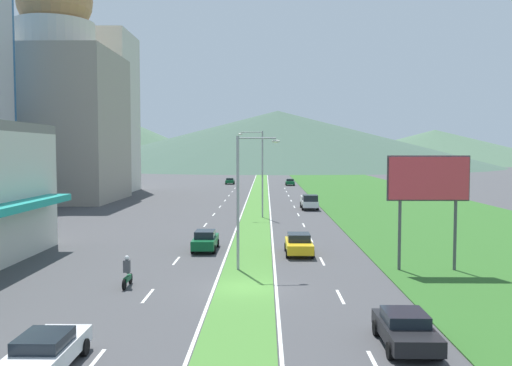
{
  "coord_description": "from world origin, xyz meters",
  "views": [
    {
      "loc": [
        1.14,
        -29.99,
        7.71
      ],
      "look_at": [
        0.08,
        30.73,
        4.09
      ],
      "focal_mm": 38.22,
      "sensor_mm": 36.0,
      "label": 1
    }
  ],
  "objects_px": {
    "car_0": "(230,181)",
    "pickup_truck_0": "(309,202)",
    "street_lamp_mid": "(260,168)",
    "car_2": "(205,240)",
    "street_lamp_near": "(243,193)",
    "billboard_roadside": "(428,184)",
    "car_1": "(299,244)",
    "car_3": "(46,351)",
    "car_4": "(290,182)",
    "motorcycle_rider": "(127,274)",
    "car_5": "(406,329)"
  },
  "relations": [
    {
      "from": "car_0",
      "to": "car_3",
      "type": "relative_size",
      "value": 0.93
    },
    {
      "from": "street_lamp_mid",
      "to": "car_4",
      "type": "xyz_separation_m",
      "value": [
        6.08,
        58.61,
        -4.93
      ]
    },
    {
      "from": "car_1",
      "to": "car_2",
      "type": "xyz_separation_m",
      "value": [
        -7.13,
        1.51,
        0.01
      ]
    },
    {
      "from": "street_lamp_near",
      "to": "pickup_truck_0",
      "type": "distance_m",
      "value": 37.51
    },
    {
      "from": "car_1",
      "to": "car_4",
      "type": "bearing_deg",
      "value": 177.89
    },
    {
      "from": "car_5",
      "to": "car_3",
      "type": "bearing_deg",
      "value": -78.93
    },
    {
      "from": "street_lamp_mid",
      "to": "billboard_roadside",
      "type": "xyz_separation_m",
      "value": [
        11.0,
        -27.34,
        -0.07
      ]
    },
    {
      "from": "car_3",
      "to": "pickup_truck_0",
      "type": "distance_m",
      "value": 54.42
    },
    {
      "from": "car_0",
      "to": "car_2",
      "type": "height_order",
      "value": "car_2"
    },
    {
      "from": "motorcycle_rider",
      "to": "car_5",
      "type": "bearing_deg",
      "value": -124.43
    },
    {
      "from": "car_0",
      "to": "motorcycle_rider",
      "type": "height_order",
      "value": "motorcycle_rider"
    },
    {
      "from": "street_lamp_near",
      "to": "car_0",
      "type": "distance_m",
      "value": 90.53
    },
    {
      "from": "car_3",
      "to": "billboard_roadside",
      "type": "bearing_deg",
      "value": -48.17
    },
    {
      "from": "car_0",
      "to": "car_1",
      "type": "height_order",
      "value": "car_1"
    },
    {
      "from": "billboard_roadside",
      "to": "pickup_truck_0",
      "type": "xyz_separation_m",
      "value": [
        -4.59,
        36.56,
        -4.61
      ]
    },
    {
      "from": "street_lamp_mid",
      "to": "car_1",
      "type": "xyz_separation_m",
      "value": [
        3.12,
        -21.92,
        -4.89
      ]
    },
    {
      "from": "car_3",
      "to": "car_4",
      "type": "xyz_separation_m",
      "value": [
        13.15,
        102.11,
        0.03
      ]
    },
    {
      "from": "car_5",
      "to": "street_lamp_mid",
      "type": "bearing_deg",
      "value": -171.45
    },
    {
      "from": "street_lamp_mid",
      "to": "billboard_roadside",
      "type": "relative_size",
      "value": 1.34
    },
    {
      "from": "street_lamp_near",
      "to": "car_4",
      "type": "height_order",
      "value": "street_lamp_near"
    },
    {
      "from": "billboard_roadside",
      "to": "car_4",
      "type": "distance_m",
      "value": 86.22
    },
    {
      "from": "car_0",
      "to": "pickup_truck_0",
      "type": "xyz_separation_m",
      "value": [
        13.94,
        -53.59,
        0.25
      ]
    },
    {
      "from": "car_5",
      "to": "motorcycle_rider",
      "type": "height_order",
      "value": "motorcycle_rider"
    },
    {
      "from": "billboard_roadside",
      "to": "car_0",
      "type": "xyz_separation_m",
      "value": [
        -18.53,
        90.15,
        -4.86
      ]
    },
    {
      "from": "car_5",
      "to": "pickup_truck_0",
      "type": "distance_m",
      "value": 50.15
    },
    {
      "from": "car_1",
      "to": "motorcycle_rider",
      "type": "height_order",
      "value": "motorcycle_rider"
    },
    {
      "from": "car_2",
      "to": "motorcycle_rider",
      "type": "relative_size",
      "value": 2.25
    },
    {
      "from": "street_lamp_mid",
      "to": "car_3",
      "type": "height_order",
      "value": "street_lamp_mid"
    },
    {
      "from": "street_lamp_near",
      "to": "billboard_roadside",
      "type": "xyz_separation_m",
      "value": [
        11.81,
        0.02,
        0.6
      ]
    },
    {
      "from": "car_1",
      "to": "car_3",
      "type": "height_order",
      "value": "car_1"
    },
    {
      "from": "street_lamp_near",
      "to": "car_0",
      "type": "relative_size",
      "value": 2.08
    },
    {
      "from": "car_1",
      "to": "car_3",
      "type": "distance_m",
      "value": 23.87
    },
    {
      "from": "car_5",
      "to": "street_lamp_near",
      "type": "bearing_deg",
      "value": -152.8
    },
    {
      "from": "billboard_roadside",
      "to": "car_1",
      "type": "height_order",
      "value": "billboard_roadside"
    },
    {
      "from": "street_lamp_near",
      "to": "car_1",
      "type": "xyz_separation_m",
      "value": [
        3.93,
        5.45,
        -4.22
      ]
    },
    {
      "from": "car_2",
      "to": "car_3",
      "type": "relative_size",
      "value": 1.01
    },
    {
      "from": "motorcycle_rider",
      "to": "street_lamp_mid",
      "type": "bearing_deg",
      "value": -12.74
    },
    {
      "from": "pickup_truck_0",
      "to": "car_4",
      "type": "bearing_deg",
      "value": -179.63
    },
    {
      "from": "car_0",
      "to": "car_1",
      "type": "xyz_separation_m",
      "value": [
        10.65,
        -84.73,
        0.04
      ]
    },
    {
      "from": "car_4",
      "to": "car_2",
      "type": "bearing_deg",
      "value": -7.28
    },
    {
      "from": "street_lamp_mid",
      "to": "car_2",
      "type": "xyz_separation_m",
      "value": [
        -4.01,
        -20.41,
        -4.88
      ]
    },
    {
      "from": "car_4",
      "to": "motorcycle_rider",
      "type": "relative_size",
      "value": 2.15
    },
    {
      "from": "motorcycle_rider",
      "to": "car_0",
      "type": "bearing_deg",
      "value": 0.21
    },
    {
      "from": "street_lamp_near",
      "to": "car_3",
      "type": "xyz_separation_m",
      "value": [
        -6.25,
        -16.14,
        -4.29
      ]
    },
    {
      "from": "car_3",
      "to": "car_5",
      "type": "bearing_deg",
      "value": -78.93
    },
    {
      "from": "street_lamp_near",
      "to": "motorcycle_rider",
      "type": "xyz_separation_m",
      "value": [
        -6.37,
        -4.41,
        -4.25
      ]
    },
    {
      "from": "motorcycle_rider",
      "to": "street_lamp_near",
      "type": "bearing_deg",
      "value": -55.28
    },
    {
      "from": "street_lamp_mid",
      "to": "pickup_truck_0",
      "type": "bearing_deg",
      "value": 55.21
    },
    {
      "from": "car_0",
      "to": "car_1",
      "type": "relative_size",
      "value": 0.94
    },
    {
      "from": "pickup_truck_0",
      "to": "car_5",
      "type": "bearing_deg",
      "value": -0.29
    }
  ]
}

